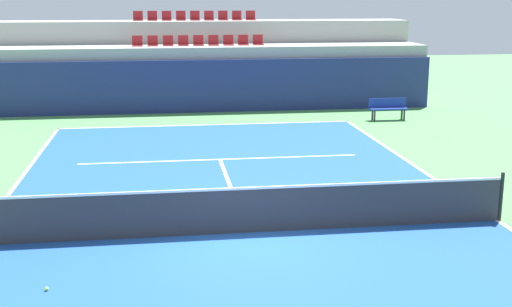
# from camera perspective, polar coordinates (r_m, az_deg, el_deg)

# --- Properties ---
(ground_plane) EXTENTS (80.00, 80.00, 0.00)m
(ground_plane) POSITION_cam_1_polar(r_m,az_deg,el_deg) (13.90, -0.70, -6.76)
(ground_plane) COLOR #4C8C4C
(court_surface) EXTENTS (11.00, 24.00, 0.01)m
(court_surface) POSITION_cam_1_polar(r_m,az_deg,el_deg) (13.90, -0.70, -6.74)
(court_surface) COLOR #1E4C99
(court_surface) RESTS_ON ground_plane
(baseline_far) EXTENTS (11.00, 0.10, 0.00)m
(baseline_far) POSITION_cam_1_polar(r_m,az_deg,el_deg) (25.41, -4.19, 2.44)
(baseline_far) COLOR white
(baseline_far) RESTS_ON court_surface
(sideline_right) EXTENTS (0.10, 24.00, 0.00)m
(sideline_right) POSITION_cam_1_polar(r_m,az_deg,el_deg) (15.53, 19.75, -5.35)
(sideline_right) COLOR white
(sideline_right) RESTS_ON court_surface
(service_line_far) EXTENTS (8.26, 0.10, 0.00)m
(service_line_far) POSITION_cam_1_polar(r_m,az_deg,el_deg) (20.00, -3.08, -0.50)
(service_line_far) COLOR white
(service_line_far) RESTS_ON court_surface
(centre_service_line) EXTENTS (0.10, 6.40, 0.00)m
(centre_service_line) POSITION_cam_1_polar(r_m,az_deg,el_deg) (16.92, -2.11, -3.05)
(centre_service_line) COLOR white
(centre_service_line) RESTS_ON court_surface
(back_wall) EXTENTS (19.72, 0.30, 2.18)m
(back_wall) POSITION_cam_1_polar(r_m,az_deg,el_deg) (28.20, -4.66, 5.72)
(back_wall) COLOR navy
(back_wall) RESTS_ON ground_plane
(stands_tier_lower) EXTENTS (19.72, 2.40, 2.67)m
(stands_tier_lower) POSITION_cam_1_polar(r_m,az_deg,el_deg) (29.51, -4.84, 6.52)
(stands_tier_lower) COLOR #9E9E99
(stands_tier_lower) RESTS_ON ground_plane
(stands_tier_upper) EXTENTS (19.72, 2.40, 3.65)m
(stands_tier_upper) POSITION_cam_1_polar(r_m,az_deg,el_deg) (31.84, -5.11, 7.89)
(stands_tier_upper) COLOR #9E9E99
(stands_tier_upper) RESTS_ON ground_plane
(seating_row_lower) EXTENTS (5.65, 0.44, 0.44)m
(seating_row_lower) POSITION_cam_1_polar(r_m,az_deg,el_deg) (29.47, -4.90, 9.36)
(seating_row_lower) COLOR maroon
(seating_row_lower) RESTS_ON stands_tier_lower
(seating_row_upper) EXTENTS (5.65, 0.44, 0.44)m
(seating_row_upper) POSITION_cam_1_polar(r_m,az_deg,el_deg) (31.82, -5.19, 11.40)
(seating_row_upper) COLOR maroon
(seating_row_upper) RESTS_ON stands_tier_upper
(tennis_net) EXTENTS (11.08, 0.08, 1.07)m
(tennis_net) POSITION_cam_1_polar(r_m,az_deg,el_deg) (13.74, -0.71, -4.76)
(tennis_net) COLOR black
(tennis_net) RESTS_ON court_surface
(player_bench) EXTENTS (1.50, 0.40, 0.85)m
(player_bench) POSITION_cam_1_polar(r_m,az_deg,el_deg) (26.87, 11.13, 3.88)
(player_bench) COLOR navy
(player_bench) RESTS_ON ground_plane
(tennis_ball_1) EXTENTS (0.07, 0.07, 0.07)m
(tennis_ball_1) POSITION_cam_1_polar(r_m,az_deg,el_deg) (11.81, -17.34, -10.91)
(tennis_ball_1) COLOR #CCE033
(tennis_ball_1) RESTS_ON court_surface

